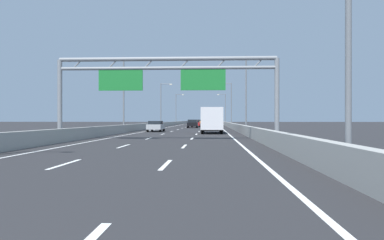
# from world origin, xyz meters

# --- Properties ---
(ground_plane) EXTENTS (260.00, 260.00, 0.00)m
(ground_plane) POSITION_xyz_m (0.00, 100.00, 0.00)
(ground_plane) COLOR #262628
(lane_dash_left_1) EXTENTS (0.16, 3.00, 0.01)m
(lane_dash_left_1) POSITION_xyz_m (-1.80, 12.50, 0.01)
(lane_dash_left_1) COLOR white
(lane_dash_left_1) RESTS_ON ground_plane
(lane_dash_left_2) EXTENTS (0.16, 3.00, 0.01)m
(lane_dash_left_2) POSITION_xyz_m (-1.80, 21.50, 0.01)
(lane_dash_left_2) COLOR white
(lane_dash_left_2) RESTS_ON ground_plane
(lane_dash_left_3) EXTENTS (0.16, 3.00, 0.01)m
(lane_dash_left_3) POSITION_xyz_m (-1.80, 30.50, 0.01)
(lane_dash_left_3) COLOR white
(lane_dash_left_3) RESTS_ON ground_plane
(lane_dash_left_4) EXTENTS (0.16, 3.00, 0.01)m
(lane_dash_left_4) POSITION_xyz_m (-1.80, 39.50, 0.01)
(lane_dash_left_4) COLOR white
(lane_dash_left_4) RESTS_ON ground_plane
(lane_dash_left_5) EXTENTS (0.16, 3.00, 0.01)m
(lane_dash_left_5) POSITION_xyz_m (-1.80, 48.50, 0.01)
(lane_dash_left_5) COLOR white
(lane_dash_left_5) RESTS_ON ground_plane
(lane_dash_left_6) EXTENTS (0.16, 3.00, 0.01)m
(lane_dash_left_6) POSITION_xyz_m (-1.80, 57.50, 0.01)
(lane_dash_left_6) COLOR white
(lane_dash_left_6) RESTS_ON ground_plane
(lane_dash_left_7) EXTENTS (0.16, 3.00, 0.01)m
(lane_dash_left_7) POSITION_xyz_m (-1.80, 66.50, 0.01)
(lane_dash_left_7) COLOR white
(lane_dash_left_7) RESTS_ON ground_plane
(lane_dash_left_8) EXTENTS (0.16, 3.00, 0.01)m
(lane_dash_left_8) POSITION_xyz_m (-1.80, 75.50, 0.01)
(lane_dash_left_8) COLOR white
(lane_dash_left_8) RESTS_ON ground_plane
(lane_dash_left_9) EXTENTS (0.16, 3.00, 0.01)m
(lane_dash_left_9) POSITION_xyz_m (-1.80, 84.50, 0.01)
(lane_dash_left_9) COLOR white
(lane_dash_left_9) RESTS_ON ground_plane
(lane_dash_left_10) EXTENTS (0.16, 3.00, 0.01)m
(lane_dash_left_10) POSITION_xyz_m (-1.80, 93.50, 0.01)
(lane_dash_left_10) COLOR white
(lane_dash_left_10) RESTS_ON ground_plane
(lane_dash_left_11) EXTENTS (0.16, 3.00, 0.01)m
(lane_dash_left_11) POSITION_xyz_m (-1.80, 102.50, 0.01)
(lane_dash_left_11) COLOR white
(lane_dash_left_11) RESTS_ON ground_plane
(lane_dash_left_12) EXTENTS (0.16, 3.00, 0.01)m
(lane_dash_left_12) POSITION_xyz_m (-1.80, 111.50, 0.01)
(lane_dash_left_12) COLOR white
(lane_dash_left_12) RESTS_ON ground_plane
(lane_dash_left_13) EXTENTS (0.16, 3.00, 0.01)m
(lane_dash_left_13) POSITION_xyz_m (-1.80, 120.50, 0.01)
(lane_dash_left_13) COLOR white
(lane_dash_left_13) RESTS_ON ground_plane
(lane_dash_left_14) EXTENTS (0.16, 3.00, 0.01)m
(lane_dash_left_14) POSITION_xyz_m (-1.80, 129.50, 0.01)
(lane_dash_left_14) COLOR white
(lane_dash_left_14) RESTS_ON ground_plane
(lane_dash_left_15) EXTENTS (0.16, 3.00, 0.01)m
(lane_dash_left_15) POSITION_xyz_m (-1.80, 138.50, 0.01)
(lane_dash_left_15) COLOR white
(lane_dash_left_15) RESTS_ON ground_plane
(lane_dash_left_16) EXTENTS (0.16, 3.00, 0.01)m
(lane_dash_left_16) POSITION_xyz_m (-1.80, 147.50, 0.01)
(lane_dash_left_16) COLOR white
(lane_dash_left_16) RESTS_ON ground_plane
(lane_dash_left_17) EXTENTS (0.16, 3.00, 0.01)m
(lane_dash_left_17) POSITION_xyz_m (-1.80, 156.50, 0.01)
(lane_dash_left_17) COLOR white
(lane_dash_left_17) RESTS_ON ground_plane
(lane_dash_right_1) EXTENTS (0.16, 3.00, 0.01)m
(lane_dash_right_1) POSITION_xyz_m (1.80, 12.50, 0.01)
(lane_dash_right_1) COLOR white
(lane_dash_right_1) RESTS_ON ground_plane
(lane_dash_right_2) EXTENTS (0.16, 3.00, 0.01)m
(lane_dash_right_2) POSITION_xyz_m (1.80, 21.50, 0.01)
(lane_dash_right_2) COLOR white
(lane_dash_right_2) RESTS_ON ground_plane
(lane_dash_right_3) EXTENTS (0.16, 3.00, 0.01)m
(lane_dash_right_3) POSITION_xyz_m (1.80, 30.50, 0.01)
(lane_dash_right_3) COLOR white
(lane_dash_right_3) RESTS_ON ground_plane
(lane_dash_right_4) EXTENTS (0.16, 3.00, 0.01)m
(lane_dash_right_4) POSITION_xyz_m (1.80, 39.50, 0.01)
(lane_dash_right_4) COLOR white
(lane_dash_right_4) RESTS_ON ground_plane
(lane_dash_right_5) EXTENTS (0.16, 3.00, 0.01)m
(lane_dash_right_5) POSITION_xyz_m (1.80, 48.50, 0.01)
(lane_dash_right_5) COLOR white
(lane_dash_right_5) RESTS_ON ground_plane
(lane_dash_right_6) EXTENTS (0.16, 3.00, 0.01)m
(lane_dash_right_6) POSITION_xyz_m (1.80, 57.50, 0.01)
(lane_dash_right_6) COLOR white
(lane_dash_right_6) RESTS_ON ground_plane
(lane_dash_right_7) EXTENTS (0.16, 3.00, 0.01)m
(lane_dash_right_7) POSITION_xyz_m (1.80, 66.50, 0.01)
(lane_dash_right_7) COLOR white
(lane_dash_right_7) RESTS_ON ground_plane
(lane_dash_right_8) EXTENTS (0.16, 3.00, 0.01)m
(lane_dash_right_8) POSITION_xyz_m (1.80, 75.50, 0.01)
(lane_dash_right_8) COLOR white
(lane_dash_right_8) RESTS_ON ground_plane
(lane_dash_right_9) EXTENTS (0.16, 3.00, 0.01)m
(lane_dash_right_9) POSITION_xyz_m (1.80, 84.50, 0.01)
(lane_dash_right_9) COLOR white
(lane_dash_right_9) RESTS_ON ground_plane
(lane_dash_right_10) EXTENTS (0.16, 3.00, 0.01)m
(lane_dash_right_10) POSITION_xyz_m (1.80, 93.50, 0.01)
(lane_dash_right_10) COLOR white
(lane_dash_right_10) RESTS_ON ground_plane
(lane_dash_right_11) EXTENTS (0.16, 3.00, 0.01)m
(lane_dash_right_11) POSITION_xyz_m (1.80, 102.50, 0.01)
(lane_dash_right_11) COLOR white
(lane_dash_right_11) RESTS_ON ground_plane
(lane_dash_right_12) EXTENTS (0.16, 3.00, 0.01)m
(lane_dash_right_12) POSITION_xyz_m (1.80, 111.50, 0.01)
(lane_dash_right_12) COLOR white
(lane_dash_right_12) RESTS_ON ground_plane
(lane_dash_right_13) EXTENTS (0.16, 3.00, 0.01)m
(lane_dash_right_13) POSITION_xyz_m (1.80, 120.50, 0.01)
(lane_dash_right_13) COLOR white
(lane_dash_right_13) RESTS_ON ground_plane
(lane_dash_right_14) EXTENTS (0.16, 3.00, 0.01)m
(lane_dash_right_14) POSITION_xyz_m (1.80, 129.50, 0.01)
(lane_dash_right_14) COLOR white
(lane_dash_right_14) RESTS_ON ground_plane
(lane_dash_right_15) EXTENTS (0.16, 3.00, 0.01)m
(lane_dash_right_15) POSITION_xyz_m (1.80, 138.50, 0.01)
(lane_dash_right_15) COLOR white
(lane_dash_right_15) RESTS_ON ground_plane
(lane_dash_right_16) EXTENTS (0.16, 3.00, 0.01)m
(lane_dash_right_16) POSITION_xyz_m (1.80, 147.50, 0.01)
(lane_dash_right_16) COLOR white
(lane_dash_right_16) RESTS_ON ground_plane
(lane_dash_right_17) EXTENTS (0.16, 3.00, 0.01)m
(lane_dash_right_17) POSITION_xyz_m (1.80, 156.50, 0.01)
(lane_dash_right_17) COLOR white
(lane_dash_right_17) RESTS_ON ground_plane
(edge_line_left) EXTENTS (0.16, 176.00, 0.01)m
(edge_line_left) POSITION_xyz_m (-5.25, 88.00, 0.01)
(edge_line_left) COLOR white
(edge_line_left) RESTS_ON ground_plane
(edge_line_right) EXTENTS (0.16, 176.00, 0.01)m
(edge_line_right) POSITION_xyz_m (5.25, 88.00, 0.01)
(edge_line_right) COLOR white
(edge_line_right) RESTS_ON ground_plane
(barrier_left) EXTENTS (0.45, 220.00, 0.95)m
(barrier_left) POSITION_xyz_m (-6.90, 110.00, 0.47)
(barrier_left) COLOR #9E9E99
(barrier_left) RESTS_ON ground_plane
(barrier_right) EXTENTS (0.45, 220.00, 0.95)m
(barrier_right) POSITION_xyz_m (6.90, 110.00, 0.47)
(barrier_right) COLOR #9E9E99
(barrier_right) RESTS_ON ground_plane
(sign_gantry) EXTENTS (16.98, 0.36, 6.36)m
(sign_gantry) POSITION_xyz_m (-0.09, 27.97, 4.84)
(sign_gantry) COLOR gray
(sign_gantry) RESTS_ON ground_plane
(streetlamp_left_mid) EXTENTS (2.58, 0.28, 9.50)m
(streetlamp_left_mid) POSITION_xyz_m (-7.47, 46.63, 5.40)
(streetlamp_left_mid) COLOR slate
(streetlamp_left_mid) RESTS_ON ground_plane
(streetlamp_right_mid) EXTENTS (2.58, 0.28, 9.50)m
(streetlamp_right_mid) POSITION_xyz_m (7.47, 46.63, 5.40)
(streetlamp_right_mid) COLOR slate
(streetlamp_right_mid) RESTS_ON ground_plane
(streetlamp_left_far) EXTENTS (2.58, 0.28, 9.50)m
(streetlamp_left_far) POSITION_xyz_m (-7.47, 81.86, 5.40)
(streetlamp_left_far) COLOR slate
(streetlamp_left_far) RESTS_ON ground_plane
(streetlamp_right_far) EXTENTS (2.58, 0.28, 9.50)m
(streetlamp_right_far) POSITION_xyz_m (7.47, 81.86, 5.40)
(streetlamp_right_far) COLOR slate
(streetlamp_right_far) RESTS_ON ground_plane
(streetlamp_left_distant) EXTENTS (2.58, 0.28, 9.50)m
(streetlamp_left_distant) POSITION_xyz_m (-7.47, 117.09, 5.40)
(streetlamp_left_distant) COLOR slate
(streetlamp_left_distant) RESTS_ON ground_plane
(streetlamp_right_distant) EXTENTS (2.58, 0.28, 9.50)m
(streetlamp_right_distant) POSITION_xyz_m (7.47, 117.09, 5.40)
(streetlamp_right_distant) COLOR slate
(streetlamp_right_distant) RESTS_ON ground_plane
(orange_car) EXTENTS (1.80, 4.60, 1.50)m
(orange_car) POSITION_xyz_m (-0.08, 106.74, 0.77)
(orange_car) COLOR orange
(orange_car) RESTS_ON ground_plane
(red_car) EXTENTS (1.78, 4.51, 1.39)m
(red_car) POSITION_xyz_m (0.13, 77.53, 0.72)
(red_car) COLOR red
(red_car) RESTS_ON ground_plane
(white_car) EXTENTS (1.86, 4.57, 1.45)m
(white_car) POSITION_xyz_m (3.40, 53.50, 0.75)
(white_car) COLOR silver
(white_car) RESTS_ON ground_plane
(yellow_car) EXTENTS (1.75, 4.38, 1.44)m
(yellow_car) POSITION_xyz_m (-0.11, 124.27, 0.74)
(yellow_car) COLOR yellow
(yellow_car) RESTS_ON ground_plane
(black_car) EXTENTS (1.88, 4.13, 1.54)m
(black_car) POSITION_xyz_m (-0.11, 69.43, 0.78)
(black_car) COLOR black
(black_car) RESTS_ON ground_plane
(silver_car) EXTENTS (1.80, 4.63, 1.38)m
(silver_car) POSITION_xyz_m (-3.78, 47.90, 0.73)
(silver_car) COLOR #A8ADB2
(silver_car) RESTS_ON ground_plane
(box_truck) EXTENTS (2.39, 7.69, 2.89)m
(box_truck) POSITION_xyz_m (3.45, 42.64, 1.62)
(box_truck) COLOR #194799
(box_truck) RESTS_ON ground_plane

